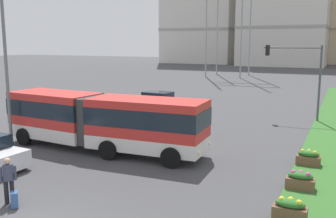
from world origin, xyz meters
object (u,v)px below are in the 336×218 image
(rolling_suitcase, at_px, (14,199))
(traffic_light_far_right, at_px, (300,68))
(car_silver_hatch, at_px, (159,101))
(flower_planter_1, at_px, (290,209))
(flower_planter_2, at_px, (300,180))
(pedestrian_crossing, at_px, (8,177))
(flower_planter_3, at_px, (308,158))
(streetlight_left, at_px, (5,50))
(articulated_bus, at_px, (101,120))

(rolling_suitcase, height_order, traffic_light_far_right, traffic_light_far_right)
(car_silver_hatch, xyz_separation_m, flower_planter_1, (13.34, -17.27, -0.33))
(car_silver_hatch, relative_size, flower_planter_2, 4.14)
(pedestrian_crossing, distance_m, rolling_suitcase, 0.85)
(pedestrian_crossing, relative_size, rolling_suitcase, 1.79)
(flower_planter_3, relative_size, streetlight_left, 0.11)
(pedestrian_crossing, xyz_separation_m, flower_planter_2, (9.50, 5.82, -0.58))
(flower_planter_3, height_order, streetlight_left, streetlight_left)
(car_silver_hatch, relative_size, flower_planter_3, 4.14)
(articulated_bus, xyz_separation_m, flower_planter_1, (10.53, -4.53, -1.23))
(flower_planter_1, bearing_deg, car_silver_hatch, 127.69)
(pedestrian_crossing, distance_m, streetlight_left, 9.77)
(articulated_bus, bearing_deg, flower_planter_3, 9.60)
(articulated_bus, height_order, flower_planter_1, articulated_bus)
(car_silver_hatch, height_order, flower_planter_1, car_silver_hatch)
(articulated_bus, distance_m, pedestrian_crossing, 7.49)
(car_silver_hatch, relative_size, streetlight_left, 0.46)
(pedestrian_crossing, relative_size, flower_planter_2, 1.58)
(flower_planter_3, bearing_deg, flower_planter_2, -90.00)
(articulated_bus, xyz_separation_m, car_silver_hatch, (-2.82, 12.73, -0.90))
(rolling_suitcase, bearing_deg, flower_planter_1, 18.67)
(flower_planter_2, bearing_deg, articulated_bus, 171.48)
(flower_planter_1, distance_m, streetlight_left, 16.88)
(flower_planter_2, bearing_deg, car_silver_hatch, 133.00)
(flower_planter_2, bearing_deg, traffic_light_far_right, 97.14)
(flower_planter_1, height_order, traffic_light_far_right, traffic_light_far_right)
(traffic_light_far_right, bearing_deg, flower_planter_2, -82.86)
(flower_planter_1, relative_size, streetlight_left, 0.11)
(traffic_light_far_right, bearing_deg, rolling_suitcase, -109.19)
(flower_planter_1, xyz_separation_m, flower_planter_2, (0.00, 2.96, 0.00))
(articulated_bus, relative_size, flower_planter_2, 10.89)
(rolling_suitcase, relative_size, flower_planter_1, 0.88)
(articulated_bus, xyz_separation_m, streetlight_left, (-5.28, -1.38, 3.79))
(rolling_suitcase, bearing_deg, traffic_light_far_right, 70.81)
(articulated_bus, height_order, flower_planter_3, articulated_bus)
(traffic_light_far_right, xyz_separation_m, streetlight_left, (-13.96, -14.50, 1.52))
(articulated_bus, bearing_deg, car_silver_hatch, 102.47)
(articulated_bus, relative_size, streetlight_left, 1.20)
(car_silver_hatch, distance_m, flower_planter_3, 17.26)
(streetlight_left, bearing_deg, car_silver_hatch, 80.11)
(car_silver_hatch, distance_m, traffic_light_far_right, 11.94)
(car_silver_hatch, bearing_deg, rolling_suitcase, -78.08)
(car_silver_hatch, distance_m, pedestrian_crossing, 20.49)
(traffic_light_far_right, bearing_deg, car_silver_hatch, -178.06)
(articulated_bus, distance_m, traffic_light_far_right, 15.90)
(flower_planter_3, distance_m, streetlight_left, 16.88)
(flower_planter_1, bearing_deg, rolling_suitcase, -161.33)
(flower_planter_1, bearing_deg, traffic_light_far_right, 95.96)
(flower_planter_2, height_order, traffic_light_far_right, traffic_light_far_right)
(articulated_bus, xyz_separation_m, flower_planter_2, (10.53, -1.58, -1.23))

